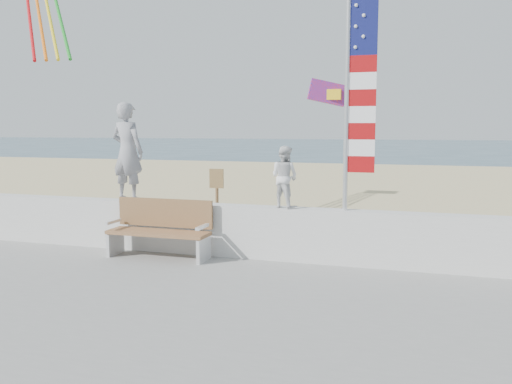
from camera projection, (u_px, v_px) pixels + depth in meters
ground at (204, 301)px, 7.60m from camera, size 220.00×220.00×0.00m
sand at (322, 208)px, 16.11m from camera, size 90.00×40.00×0.08m
seawall at (249, 231)px, 9.41m from camera, size 30.00×0.35×0.90m
adult at (127, 152)px, 9.96m from camera, size 0.72×0.53×1.81m
child at (284, 177)px, 9.11m from camera, size 0.62×0.56×1.04m
bench at (161, 228)px, 9.42m from camera, size 1.80×0.57×1.00m
flag at (355, 92)px, 8.60m from camera, size 0.50×0.08×3.50m
parafoil_kite at (329, 93)px, 12.12m from camera, size 0.94×0.50×0.63m
sign at (217, 196)px, 11.78m from camera, size 0.32×0.07×1.46m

